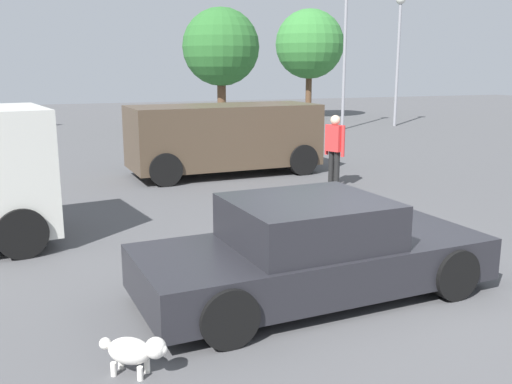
{
  "coord_description": "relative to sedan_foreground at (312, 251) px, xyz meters",
  "views": [
    {
      "loc": [
        -3.45,
        -5.88,
        2.79
      ],
      "look_at": [
        -0.36,
        2.18,
        0.9
      ],
      "focal_mm": 40.43,
      "sensor_mm": 36.0,
      "label": 1
    }
  ],
  "objects": [
    {
      "name": "ground_plane",
      "position": [
        0.39,
        -0.18,
        -0.56
      ],
      "size": [
        80.0,
        80.0,
        0.0
      ],
      "primitive_type": "plane",
      "color": "#515154"
    },
    {
      "name": "sedan_foreground",
      "position": [
        0.0,
        0.0,
        0.0
      ],
      "size": [
        4.47,
        2.11,
        1.23
      ],
      "rotation": [
        0.0,
        0.0,
        0.06
      ],
      "color": "#232328",
      "rests_on": "ground_plane"
    },
    {
      "name": "dog",
      "position": [
        -2.37,
        -1.15,
        -0.32
      ],
      "size": [
        0.57,
        0.49,
        0.4
      ],
      "rotation": [
        0.0,
        0.0,
        5.63
      ],
      "color": "white",
      "rests_on": "ground_plane"
    },
    {
      "name": "suv_dark",
      "position": [
        1.51,
        8.22,
        0.44
      ],
      "size": [
        4.96,
        2.29,
        1.81
      ],
      "rotation": [
        0.0,
        0.0,
        3.19
      ],
      "color": "#4C3D2D",
      "rests_on": "ground_plane"
    },
    {
      "name": "pedestrian",
      "position": [
        3.42,
        5.73,
        0.44
      ],
      "size": [
        0.37,
        0.54,
        1.69
      ],
      "rotation": [
        0.0,
        0.0,
        0.38
      ],
      "color": "black",
      "rests_on": "ground_plane"
    },
    {
      "name": "light_post_near",
      "position": [
        12.95,
        17.29,
        3.54
      ],
      "size": [
        0.44,
        0.44,
        5.99
      ],
      "color": "gray",
      "rests_on": "ground_plane"
    },
    {
      "name": "light_post_far",
      "position": [
        9.84,
        16.78,
        4.2
      ],
      "size": [
        0.44,
        0.44,
        7.13
      ],
      "color": "gray",
      "rests_on": "ground_plane"
    },
    {
      "name": "tree_back_left",
      "position": [
        4.81,
        18.82,
        3.03
      ],
      "size": [
        3.39,
        3.39,
        5.31
      ],
      "color": "brown",
      "rests_on": "ground_plane"
    },
    {
      "name": "tree_back_center",
      "position": [
        11.0,
        22.65,
        3.37
      ],
      "size": [
        3.67,
        3.67,
        5.79
      ],
      "color": "brown",
      "rests_on": "ground_plane"
    }
  ]
}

